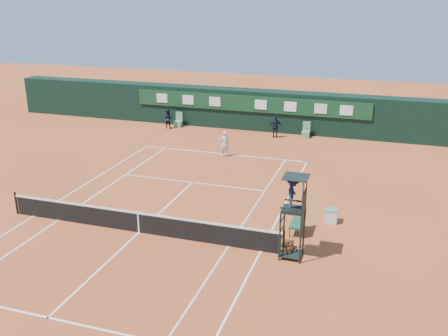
# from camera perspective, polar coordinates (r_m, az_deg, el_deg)

# --- Properties ---
(ground) EXTENTS (90.00, 90.00, 0.00)m
(ground) POSITION_cam_1_polar(r_m,az_deg,el_deg) (22.33, -9.67, -7.26)
(ground) COLOR #B3532A
(ground) RESTS_ON ground
(court_lines) EXTENTS (11.05, 23.85, 0.01)m
(court_lines) POSITION_cam_1_polar(r_m,az_deg,el_deg) (22.33, -9.67, -7.25)
(court_lines) COLOR white
(court_lines) RESTS_ON ground
(tennis_net) EXTENTS (12.90, 0.10, 1.10)m
(tennis_net) POSITION_cam_1_polar(r_m,az_deg,el_deg) (22.11, -9.75, -6.08)
(tennis_net) COLOR black
(tennis_net) RESTS_ON ground
(back_wall) EXTENTS (40.00, 1.65, 3.00)m
(back_wall) POSITION_cam_1_polar(r_m,az_deg,el_deg) (38.48, 3.07, 6.73)
(back_wall) COLOR black
(back_wall) RESTS_ON ground
(linesman_chair_left) EXTENTS (0.55, 0.50, 1.15)m
(linesman_chair_left) POSITION_cam_1_polar(r_m,az_deg,el_deg) (39.35, -5.23, 5.18)
(linesman_chair_left) COLOR #61946D
(linesman_chair_left) RESTS_ON ground
(linesman_chair_right) EXTENTS (0.55, 0.50, 1.15)m
(linesman_chair_right) POSITION_cam_1_polar(r_m,az_deg,el_deg) (36.69, 9.34, 3.96)
(linesman_chair_right) COLOR #568465
(linesman_chair_right) RESTS_ON ground
(umpire_chair) EXTENTS (0.96, 0.95, 3.42)m
(umpire_chair) POSITION_cam_1_polar(r_m,az_deg,el_deg) (19.22, 7.93, -3.62)
(umpire_chair) COLOR black
(umpire_chair) RESTS_ON ground
(player_bench) EXTENTS (0.56, 1.20, 1.10)m
(player_bench) POSITION_cam_1_polar(r_m,az_deg,el_deg) (21.96, 8.68, -5.95)
(player_bench) COLOR #1B4430
(player_bench) RESTS_ON ground
(tennis_bag) EXTENTS (0.44, 0.86, 0.31)m
(tennis_bag) POSITION_cam_1_polar(r_m,az_deg,el_deg) (20.63, 7.37, -9.01)
(tennis_bag) COLOR black
(tennis_bag) RESTS_ON ground
(cooler) EXTENTS (0.57, 0.57, 0.65)m
(cooler) POSITION_cam_1_polar(r_m,az_deg,el_deg) (23.36, 12.17, -5.31)
(cooler) COLOR silver
(cooler) RESTS_ON ground
(tennis_ball) EXTENTS (0.07, 0.07, 0.07)m
(tennis_ball) POSITION_cam_1_polar(r_m,az_deg,el_deg) (27.64, -1.72, -1.56)
(tennis_ball) COLOR #CEDA32
(tennis_ball) RESTS_ON ground
(player) EXTENTS (0.72, 0.63, 1.66)m
(player) POSITION_cam_1_polar(r_m,az_deg,el_deg) (31.81, 0.07, 2.79)
(player) COLOR silver
(player) RESTS_ON ground
(ball_kid_left) EXTENTS (0.79, 0.65, 1.50)m
(ball_kid_left) POSITION_cam_1_polar(r_m,az_deg,el_deg) (38.90, -6.41, 5.63)
(ball_kid_left) COLOR black
(ball_kid_left) RESTS_ON ground
(ball_kid_right) EXTENTS (1.01, 0.69, 1.60)m
(ball_kid_right) POSITION_cam_1_polar(r_m,az_deg,el_deg) (36.27, 5.91, 4.72)
(ball_kid_right) COLOR black
(ball_kid_right) RESTS_ON ground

